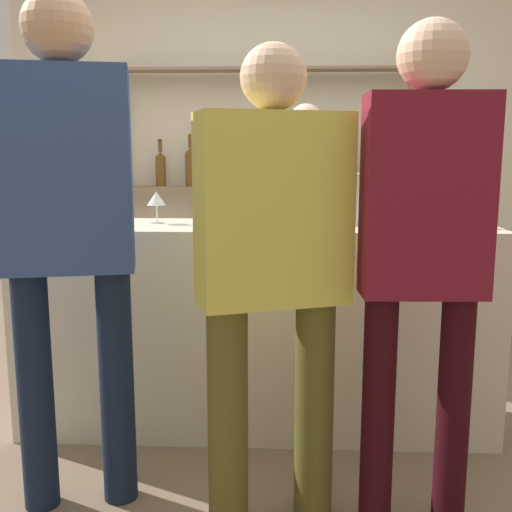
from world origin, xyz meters
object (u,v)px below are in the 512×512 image
server_behind_counter (305,215)px  cork_jar (425,210)px  counter_bottle_3 (230,197)px  customer_right (424,238)px  wine_glass (156,199)px  ice_bucket (354,199)px  customer_left (67,215)px  counter_bottle_0 (206,196)px  customer_center (273,258)px  counter_bottle_1 (419,193)px  counter_bottle_2 (304,193)px

server_behind_counter → cork_jar: bearing=43.3°
counter_bottle_3 → customer_right: (0.70, -0.84, -0.07)m
wine_glass → customer_right: 1.31m
ice_bucket → customer_left: customer_left is taller
counter_bottle_0 → customer_right: size_ratio=0.21×
ice_bucket → cork_jar: (0.28, -0.17, -0.03)m
counter_bottle_0 → customer_right: 1.07m
customer_center → ice_bucket: bearing=-43.1°
counter_bottle_1 → customer_left: (-1.34, -0.70, -0.03)m
counter_bottle_2 → cork_jar: size_ratio=2.11×
counter_bottle_2 → wine_glass: counter_bottle_2 is taller
counter_bottle_0 → counter_bottle_1: (0.94, 0.06, 0.01)m
wine_glass → counter_bottle_2: bearing=8.0°
server_behind_counter → customer_center: bearing=13.5°
counter_bottle_3 → customer_left: size_ratio=0.18×
counter_bottle_2 → customer_left: (-0.83, -0.82, -0.02)m
wine_glass → ice_bucket: (0.90, -0.00, 0.00)m
counter_bottle_0 → counter_bottle_2: counter_bottle_2 is taller
wine_glass → ice_bucket: 0.90m
counter_bottle_3 → customer_right: bearing=-50.2°
customer_left → customer_center: size_ratio=1.11×
customer_right → ice_bucket: bearing=7.3°
counter_bottle_2 → customer_left: 1.17m
counter_bottle_3 → cork_jar: size_ratio=1.94×
wine_glass → customer_center: bearing=-55.2°
counter_bottle_1 → cork_jar: counter_bottle_1 is taller
server_behind_counter → counter_bottle_3: bearing=-5.2°
counter_bottle_0 → server_behind_counter: 1.08m
server_behind_counter → customer_left: 1.82m
ice_bucket → server_behind_counter: server_behind_counter is taller
counter_bottle_0 → server_behind_counter: bearing=63.7°
wine_glass → server_behind_counter: server_behind_counter is taller
counter_bottle_2 → customer_center: (-0.13, -0.89, -0.16)m
customer_center → cork_jar: bearing=-64.5°
counter_bottle_2 → server_behind_counter: size_ratio=0.22×
customer_left → customer_right: bearing=-106.1°
cork_jar → customer_right: customer_right is taller
wine_glass → ice_bucket: ice_bucket is taller
counter_bottle_2 → customer_right: 0.97m
customer_left → counter_bottle_1: bearing=-74.8°
cork_jar → counter_bottle_0: bearing=174.6°
counter_bottle_3 → customer_right: 1.09m
counter_bottle_2 → counter_bottle_1: bearing=-12.7°
server_behind_counter → ice_bucket: bearing=31.4°
counter_bottle_1 → server_behind_counter: size_ratio=0.24×
ice_bucket → counter_bottle_2: bearing=156.7°
counter_bottle_3 → ice_bucket: size_ratio=1.39×
counter_bottle_3 → counter_bottle_0: bearing=-127.9°
counter_bottle_1 → ice_bucket: bearing=176.2°
counter_bottle_3 → server_behind_counter: 0.93m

